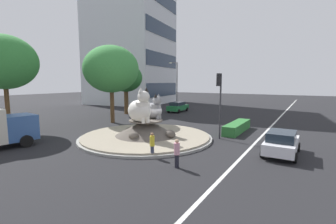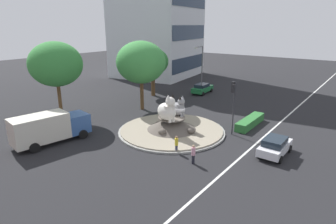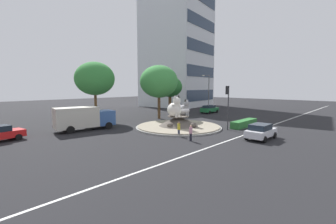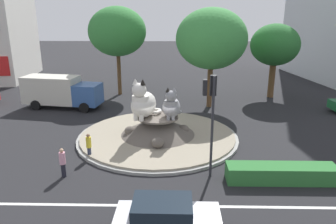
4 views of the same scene
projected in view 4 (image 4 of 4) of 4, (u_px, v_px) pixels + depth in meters
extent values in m
plane|color=black|center=(158.00, 138.00, 22.80)|extent=(160.00, 160.00, 0.00)
cube|color=silver|center=(149.00, 206.00, 14.83)|extent=(112.00, 0.20, 0.01)
cylinder|color=gray|center=(158.00, 137.00, 22.78)|extent=(11.22, 11.22, 0.18)
cylinder|color=gray|center=(158.00, 135.00, 22.73)|extent=(10.78, 10.78, 0.12)
cone|color=#564F47|center=(158.00, 125.00, 22.52)|extent=(5.16, 5.16, 1.30)
cylinder|color=#564F47|center=(158.00, 117.00, 22.35)|extent=(2.84, 2.84, 0.12)
ellipsoid|color=#564F47|center=(183.00, 129.00, 22.73)|extent=(0.79, 0.70, 0.63)
ellipsoid|color=#564F47|center=(158.00, 122.00, 24.41)|extent=(0.59, 0.43, 0.47)
ellipsoid|color=#564F47|center=(130.00, 131.00, 22.42)|extent=(0.79, 0.82, 0.64)
ellipsoid|color=#564F47|center=(158.00, 143.00, 20.37)|extent=(0.79, 0.82, 0.64)
ellipsoid|color=silver|center=(144.00, 105.00, 22.03)|extent=(2.22, 2.77, 1.75)
cylinder|color=silver|center=(141.00, 104.00, 21.53)|extent=(1.44, 1.44, 1.10)
sphere|color=silver|center=(139.00, 90.00, 21.09)|extent=(0.97, 0.97, 0.97)
torus|color=silver|center=(155.00, 111.00, 23.00)|extent=(1.37, 1.37, 0.22)
cone|color=black|center=(143.00, 82.00, 20.84)|extent=(0.50, 0.50, 0.39)
cone|color=silver|center=(135.00, 81.00, 21.01)|extent=(0.50, 0.50, 0.39)
cylinder|color=silver|center=(141.00, 118.00, 21.37)|extent=(0.31, 0.31, 0.44)
cylinder|color=silver|center=(136.00, 117.00, 21.50)|extent=(0.31, 0.31, 0.44)
ellipsoid|color=gray|center=(171.00, 107.00, 22.07)|extent=(1.30, 1.95, 1.38)
cylinder|color=gray|center=(171.00, 107.00, 21.66)|extent=(0.94, 0.94, 0.86)
sphere|color=gray|center=(171.00, 96.00, 21.31)|extent=(0.76, 0.76, 0.76)
torus|color=gray|center=(176.00, 112.00, 22.95)|extent=(0.86, 0.86, 0.17)
cone|color=gray|center=(174.00, 90.00, 21.16)|extent=(0.33, 0.33, 0.31)
cone|color=black|center=(168.00, 90.00, 21.19)|extent=(0.33, 0.33, 0.31)
cylinder|color=gray|center=(173.00, 118.00, 21.56)|extent=(0.24, 0.24, 0.35)
cylinder|color=gray|center=(168.00, 117.00, 21.58)|extent=(0.24, 0.24, 0.35)
cylinder|color=#2D2D33|center=(212.00, 128.00, 16.73)|extent=(0.14, 0.14, 5.50)
cube|color=black|center=(213.00, 85.00, 16.28)|extent=(0.33, 0.26, 1.05)
sphere|color=#360606|center=(213.00, 79.00, 16.26)|extent=(0.18, 0.18, 0.18)
sphere|color=orange|center=(213.00, 85.00, 16.36)|extent=(0.18, 0.18, 0.18)
sphere|color=black|center=(213.00, 91.00, 16.45)|extent=(0.18, 0.18, 0.18)
cube|color=black|center=(205.00, 87.00, 16.07)|extent=(0.22, 0.29, 0.80)
cube|color=#2D7033|center=(281.00, 173.00, 16.86)|extent=(5.70, 1.20, 0.90)
cylinder|color=brown|center=(119.00, 75.00, 34.38)|extent=(0.40, 0.40, 4.26)
ellipsoid|color=#337F38|center=(117.00, 31.00, 33.04)|extent=(5.92, 5.92, 5.03)
cylinder|color=brown|center=(210.00, 87.00, 29.92)|extent=(0.47, 0.47, 3.72)
ellipsoid|color=#3D8E42|center=(212.00, 39.00, 28.62)|extent=(6.36, 6.36, 5.41)
cylinder|color=brown|center=(272.00, 81.00, 33.39)|extent=(0.63, 0.63, 3.44)
ellipsoid|color=#286B2D|center=(275.00, 45.00, 32.31)|extent=(4.89, 4.89, 4.15)
cylinder|color=#33384C|center=(89.00, 153.00, 19.49)|extent=(0.23, 0.23, 0.75)
cylinder|color=yellow|center=(89.00, 142.00, 19.28)|extent=(0.31, 0.31, 0.65)
sphere|color=#936B4C|center=(88.00, 136.00, 19.16)|extent=(0.21, 0.21, 0.21)
cylinder|color=black|center=(64.00, 170.00, 17.35)|extent=(0.24, 0.24, 0.76)
cylinder|color=pink|center=(62.00, 158.00, 17.14)|extent=(0.32, 0.32, 0.66)
sphere|color=tan|center=(61.00, 151.00, 17.01)|extent=(0.22, 0.22, 0.22)
cube|color=silver|center=(168.00, 222.00, 12.60)|extent=(4.14, 1.88, 0.70)
cube|color=#19232D|center=(162.00, 208.00, 12.42)|extent=(2.33, 1.64, 0.58)
cylinder|color=black|center=(201.00, 216.00, 13.55)|extent=(0.64, 0.23, 0.64)
cylinder|color=black|center=(136.00, 215.00, 13.63)|extent=(0.64, 0.23, 0.64)
cylinder|color=black|center=(335.00, 107.00, 29.26)|extent=(0.65, 0.26, 0.64)
cube|color=#335693|center=(88.00, 94.00, 29.29)|extent=(2.46, 2.61, 1.87)
cube|color=beige|center=(52.00, 89.00, 29.79)|extent=(5.26, 3.05, 2.47)
cylinder|color=black|center=(95.00, 101.00, 30.64)|extent=(0.94, 0.44, 0.90)
cylinder|color=black|center=(84.00, 108.00, 28.47)|extent=(0.94, 0.44, 0.90)
cylinder|color=black|center=(49.00, 99.00, 31.42)|extent=(0.94, 0.44, 0.90)
cylinder|color=black|center=(36.00, 105.00, 29.25)|extent=(0.94, 0.44, 0.90)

